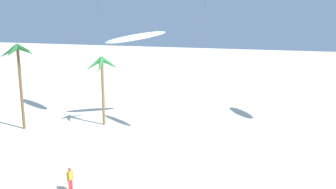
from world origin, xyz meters
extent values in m
cylinder|color=brown|center=(-22.42, 34.75, 4.33)|extent=(0.28, 0.28, 8.65)
cone|color=#23662D|center=(-21.38, 34.55, 8.44)|extent=(2.31, 0.97, 0.98)
cone|color=#23662D|center=(-22.24, 35.70, 8.15)|extent=(0.97, 2.25, 1.51)
cone|color=#23662D|center=(-23.27, 35.36, 8.35)|extent=(2.15, 1.77, 1.14)
cone|color=#23662D|center=(-23.23, 34.31, 8.08)|extent=(2.15, 1.52, 1.62)
cone|color=#23662D|center=(-22.19, 33.78, 8.22)|extent=(1.06, 2.29, 1.38)
cylinder|color=olive|center=(-15.32, 39.10, 3.62)|extent=(0.30, 0.30, 7.24)
cone|color=#33843D|center=(-14.44, 39.21, 6.74)|extent=(2.10, 0.80, 1.48)
cone|color=#33843D|center=(-14.99, 39.94, 6.77)|extent=(1.27, 2.12, 1.43)
cone|color=#33843D|center=(-15.93, 39.74, 6.75)|extent=(1.82, 1.87, 1.47)
cone|color=#33843D|center=(-15.93, 38.52, 6.68)|extent=(1.83, 1.78, 1.59)
cone|color=#33843D|center=(-15.11, 38.37, 6.57)|extent=(1.07, 1.98, 1.76)
ellipsoid|color=white|center=(-12.99, 42.56, 9.39)|extent=(6.34, 4.61, 1.90)
ellipsoid|color=#19B2B7|center=(-12.99, 42.56, 9.41)|extent=(6.00, 4.09, 1.47)
cylinder|color=#4C4C51|center=(-11.73, 38.14, 4.66)|extent=(2.55, 8.86, 9.34)
cylinder|color=#4C4C51|center=(-2.71, 34.38, 6.77)|extent=(2.83, 8.96, 13.55)
cylinder|color=#4C4C51|center=(-17.11, 39.75, 9.06)|extent=(3.66, 2.76, 18.13)
cylinder|color=red|center=(-9.23, 24.70, 0.43)|extent=(0.14, 0.14, 0.86)
cylinder|color=red|center=(-9.18, 24.86, 0.43)|extent=(0.14, 0.14, 0.86)
cube|color=orange|center=(-9.21, 24.78, 1.17)|extent=(0.28, 0.35, 0.62)
cylinder|color=brown|center=(-9.27, 24.58, 1.13)|extent=(0.09, 0.09, 0.56)
cylinder|color=brown|center=(-9.14, 24.98, 1.13)|extent=(0.09, 0.09, 0.56)
sphere|color=brown|center=(-9.21, 24.78, 1.61)|extent=(0.21, 0.21, 0.21)
camera|label=1|loc=(4.70, 6.87, 11.18)|focal=37.76mm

